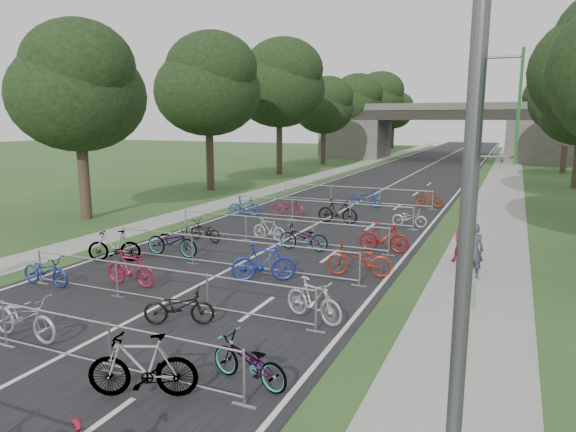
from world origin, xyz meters
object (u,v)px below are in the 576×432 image
object	(u,v)px
overpass_bridge	(443,132)
pedestrian_b	(464,240)
lamppost	(472,195)
pedestrian_a	(473,251)

from	to	relation	value
overpass_bridge	pedestrian_b	distance (m)	50.52
lamppost	pedestrian_a	world-z (taller)	lamppost
overpass_bridge	lamppost	world-z (taller)	lamppost
lamppost	pedestrian_b	xyz separation A→B (m)	(-1.05, 13.08, -3.44)
pedestrian_a	pedestrian_b	bearing A→B (deg)	-81.77
lamppost	pedestrian_b	distance (m)	13.56
pedestrian_b	lamppost	bearing A→B (deg)	-95.67
pedestrian_b	pedestrian_a	bearing A→B (deg)	-86.60
overpass_bridge	pedestrian_a	world-z (taller)	overpass_bridge
lamppost	overpass_bridge	bearing A→B (deg)	97.53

